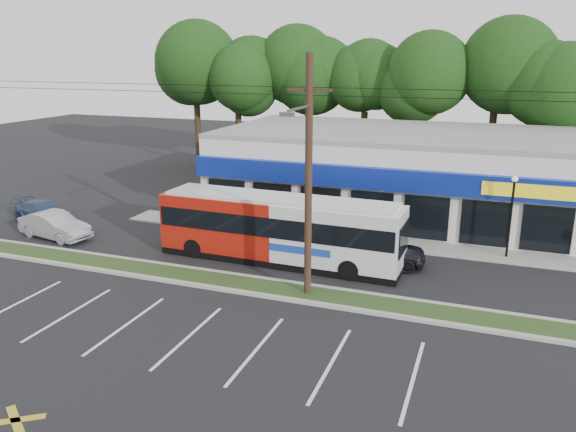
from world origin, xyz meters
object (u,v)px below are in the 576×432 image
(lamp_post, at_px, (512,207))
(metrobus, at_px, (280,227))
(car_silver, at_px, (55,226))
(utility_pole, at_px, (304,171))
(car_blue, at_px, (43,212))
(pedestrian_a, at_px, (352,229))
(car_dark, at_px, (375,249))
(pedestrian_b, at_px, (322,239))

(lamp_post, distance_m, metrobus, 11.50)
(lamp_post, distance_m, car_silver, 24.38)
(utility_pole, relative_size, metrobus, 4.08)
(car_blue, bearing_deg, pedestrian_a, -70.07)
(car_blue, bearing_deg, utility_pole, -92.90)
(metrobus, xyz_separation_m, pedestrian_a, (2.70, 4.00, -0.96))
(lamp_post, bearing_deg, car_dark, -151.84)
(car_silver, height_order, pedestrian_b, pedestrian_b)
(lamp_post, bearing_deg, utility_pole, -136.05)
(car_silver, bearing_deg, metrobus, -76.23)
(utility_pole, height_order, car_dark, utility_pole)
(car_dark, bearing_deg, utility_pole, 146.61)
(pedestrian_a, bearing_deg, pedestrian_b, 54.91)
(car_dark, distance_m, car_silver, 17.80)
(utility_pole, relative_size, pedestrian_b, 28.35)
(metrobus, height_order, pedestrian_b, metrobus)
(metrobus, bearing_deg, car_silver, -174.26)
(lamp_post, height_order, car_silver, lamp_post)
(car_dark, xyz_separation_m, car_blue, (-20.73, 0.30, -0.19))
(utility_pole, xyz_separation_m, car_dark, (2.13, 4.64, -4.59))
(utility_pole, bearing_deg, pedestrian_a, 88.15)
(lamp_post, bearing_deg, car_silver, -167.41)
(pedestrian_a, bearing_deg, car_dark, 108.49)
(car_dark, distance_m, car_blue, 20.73)
(metrobus, height_order, car_blue, metrobus)
(metrobus, height_order, car_silver, metrobus)
(lamp_post, relative_size, car_dark, 0.88)
(lamp_post, xyz_separation_m, car_silver, (-23.72, -5.30, -1.94))
(utility_pole, distance_m, lamp_post, 11.67)
(utility_pole, relative_size, pedestrian_a, 31.98)
(utility_pole, height_order, lamp_post, utility_pole)
(car_dark, relative_size, pedestrian_a, 3.08)
(pedestrian_b, bearing_deg, pedestrian_a, -92.88)
(utility_pole, xyz_separation_m, metrobus, (-2.46, 3.57, -3.68))
(utility_pole, xyz_separation_m, pedestrian_a, (0.24, 7.57, -4.63))
(car_dark, xyz_separation_m, pedestrian_b, (-2.84, 0.43, 0.06))
(utility_pole, bearing_deg, lamp_post, 43.95)
(pedestrian_a, xyz_separation_m, pedestrian_b, (-0.96, -2.50, 0.10))
(car_dark, bearing_deg, metrobus, 94.33)
(lamp_post, distance_m, pedestrian_b, 9.48)
(metrobus, height_order, pedestrian_a, metrobus)
(utility_pole, bearing_deg, car_silver, 170.60)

